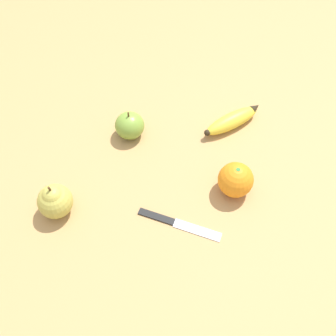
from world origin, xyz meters
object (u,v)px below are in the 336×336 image
(orange, at_px, (236,180))
(apple, at_px, (130,125))
(paring_knife, at_px, (176,223))
(banana, at_px, (232,120))
(pear, at_px, (55,200))

(orange, bearing_deg, apple, 170.19)
(orange, xyz_separation_m, paring_knife, (-0.09, -0.14, -0.04))
(banana, distance_m, pear, 0.49)
(banana, bearing_deg, paring_knife, -149.32)
(banana, relative_size, paring_knife, 0.83)
(orange, bearing_deg, pear, -147.79)
(orange, xyz_separation_m, apple, (-0.30, 0.05, -0.01))
(paring_knife, bearing_deg, apple, -135.89)
(banana, bearing_deg, pear, 179.70)
(orange, relative_size, pear, 0.85)
(apple, bearing_deg, pear, -99.32)
(pear, bearing_deg, orange, 32.21)
(orange, height_order, pear, pear)
(banana, height_order, pear, pear)
(banana, xyz_separation_m, paring_knife, (-0.02, -0.33, -0.02))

